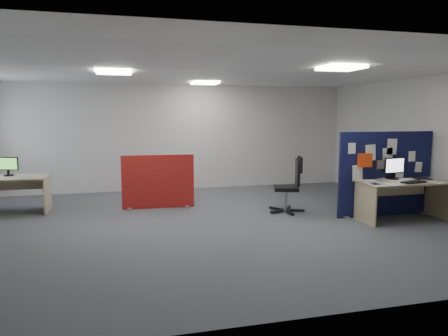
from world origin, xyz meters
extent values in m
plane|color=#4E5156|center=(0.00, 0.00, 0.00)|extent=(9.00, 9.00, 0.00)
cube|color=white|center=(0.00, 0.00, 2.70)|extent=(9.00, 7.00, 0.02)
cube|color=silver|center=(0.00, 3.50, 1.35)|extent=(9.00, 0.02, 2.70)
cube|color=silver|center=(0.00, -3.50, 1.35)|extent=(9.00, 0.02, 2.70)
cube|color=silver|center=(4.50, 0.00, 1.35)|extent=(0.02, 7.00, 2.70)
cube|color=white|center=(2.00, -1.00, 2.67)|extent=(0.60, 0.60, 0.04)
cube|color=white|center=(-1.50, 0.50, 2.67)|extent=(0.60, 0.60, 0.04)
cube|color=white|center=(0.50, 2.50, 2.67)|extent=(0.60, 0.60, 0.04)
cube|color=#0F0F38|center=(3.48, -0.21, 0.81)|extent=(1.97, 0.06, 1.62)
cube|color=#A8A7AD|center=(2.65, -0.21, 0.02)|extent=(0.08, 0.30, 0.04)
cube|color=#A8A7AD|center=(4.31, -0.21, 0.02)|extent=(0.08, 0.30, 0.04)
cube|color=white|center=(2.72, -0.25, 1.32)|extent=(0.15, 0.01, 0.20)
cube|color=white|center=(3.11, -0.25, 1.24)|extent=(0.21, 0.01, 0.30)
cube|color=white|center=(3.57, -0.25, 1.34)|extent=(0.21, 0.01, 0.30)
cube|color=white|center=(4.02, -0.25, 1.14)|extent=(0.15, 0.01, 0.20)
cube|color=white|center=(2.86, -0.25, 0.86)|extent=(0.21, 0.01, 0.30)
cube|color=white|center=(3.75, -0.25, 0.80)|extent=(0.21, 0.01, 0.30)
cube|color=white|center=(4.18, -0.25, 0.93)|extent=(0.15, 0.01, 0.20)
cube|color=white|center=(3.36, -0.25, 0.59)|extent=(0.21, 0.01, 0.30)
cube|color=white|center=(3.48, -0.25, 1.17)|extent=(0.21, 0.01, 0.30)
cube|color=gold|center=(3.38, -0.25, 1.00)|extent=(0.24, 0.01, 0.18)
cube|color=#FA420F|center=(2.97, -0.29, 1.10)|extent=(0.25, 0.10, 0.25)
cube|color=tan|center=(3.58, -0.61, 0.71)|extent=(1.61, 0.72, 0.03)
cube|color=tan|center=(2.80, -0.61, 0.35)|extent=(0.03, 0.66, 0.70)
cube|color=tan|center=(4.36, -0.61, 0.35)|extent=(0.03, 0.66, 0.70)
cube|color=tan|center=(3.58, -0.28, 0.55)|extent=(1.45, 0.02, 0.30)
cylinder|color=black|center=(3.57, -0.34, 0.74)|extent=(0.19, 0.19, 0.02)
cube|color=black|center=(3.57, -0.34, 0.80)|extent=(0.04, 0.03, 0.10)
cube|color=black|center=(3.57, -0.34, 0.99)|extent=(0.46, 0.11, 0.29)
cube|color=silver|center=(3.57, -0.36, 0.99)|extent=(0.42, 0.07, 0.25)
cube|color=black|center=(3.65, -0.79, 0.74)|extent=(0.48, 0.27, 0.02)
cube|color=#A8A7AD|center=(3.94, -0.70, 0.74)|extent=(0.11, 0.08, 0.03)
cube|color=black|center=(4.10, -0.48, 0.74)|extent=(0.33, 0.29, 0.01)
cube|color=#A11418|center=(-0.71, 1.44, 0.56)|extent=(1.49, 0.11, 1.11)
cube|color=#A8A7AD|center=(-1.30, 1.44, 0.02)|extent=(0.08, 0.30, 0.04)
cube|color=#A8A7AD|center=(-0.12, 1.44, 0.02)|extent=(0.08, 0.30, 0.04)
cube|color=tan|center=(-3.68, 1.70, 0.71)|extent=(1.61, 0.81, 0.03)
cube|color=tan|center=(-2.90, 1.70, 0.35)|extent=(0.03, 0.74, 0.70)
cube|color=tan|center=(-3.68, 2.07, 0.55)|extent=(1.45, 0.02, 0.30)
cylinder|color=black|center=(-3.63, 1.84, 0.74)|extent=(0.19, 0.19, 0.02)
cube|color=black|center=(-3.63, 1.84, 0.80)|extent=(0.04, 0.04, 0.09)
cube|color=black|center=(-3.63, 1.84, 0.98)|extent=(0.41, 0.15, 0.26)
cube|color=green|center=(-3.63, 1.82, 0.98)|extent=(0.36, 0.11, 0.22)
cube|color=black|center=(1.94, 0.41, 0.04)|extent=(0.31, 0.14, 0.04)
cube|color=black|center=(1.86, 0.66, 0.04)|extent=(0.22, 0.28, 0.04)
cube|color=black|center=(1.60, 0.65, 0.04)|extent=(0.22, 0.27, 0.04)
cube|color=black|center=(1.52, 0.40, 0.04)|extent=(0.30, 0.15, 0.04)
cube|color=black|center=(1.73, 0.25, 0.04)|extent=(0.05, 0.31, 0.04)
cylinder|color=#A8A7AD|center=(1.73, 0.47, 0.25)|extent=(0.06, 0.06, 0.43)
cube|color=black|center=(1.73, 0.47, 0.49)|extent=(0.59, 0.59, 0.07)
cube|color=black|center=(1.94, 0.41, 0.81)|extent=(0.18, 0.42, 0.51)
cube|color=black|center=(1.98, 0.40, 0.96)|extent=(0.17, 0.39, 0.30)
cube|color=white|center=(2.92, -0.70, 0.73)|extent=(0.21, 0.30, 0.00)
cube|color=white|center=(2.99, -0.49, 0.73)|extent=(0.24, 0.32, 0.00)
cube|color=white|center=(4.07, -0.84, 0.73)|extent=(0.26, 0.33, 0.00)
cube|color=white|center=(2.88, -0.84, 0.73)|extent=(0.24, 0.32, 0.00)
cube|color=white|center=(3.77, -0.33, 0.73)|extent=(0.22, 0.31, 0.00)
cube|color=white|center=(3.16, -0.83, 0.73)|extent=(0.23, 0.31, 0.00)
camera|label=1|loc=(-1.33, -6.81, 1.94)|focal=32.00mm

